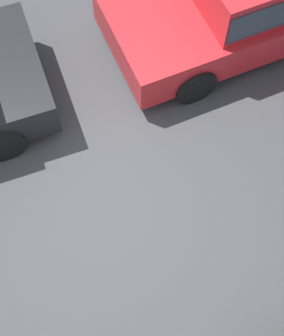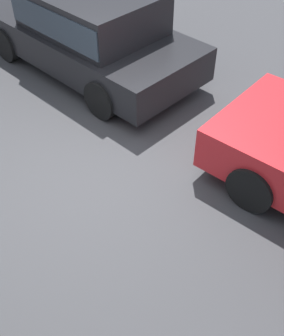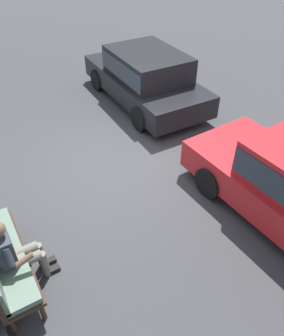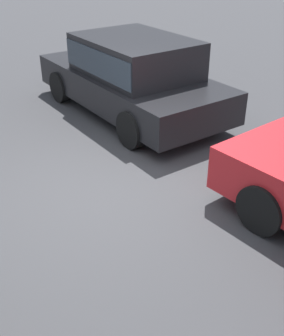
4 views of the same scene
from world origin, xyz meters
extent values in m
plane|color=#38383A|center=(0.00, 0.00, 0.00)|extent=(60.00, 60.00, 0.00)
cylinder|color=black|center=(-1.86, -0.90, 0.31)|extent=(0.62, 0.20, 0.62)
cube|color=black|center=(2.14, -1.90, 0.52)|extent=(4.27, 1.95, 0.57)
cube|color=black|center=(1.97, -1.89, 1.13)|extent=(2.24, 1.67, 0.66)
cube|color=#28333D|center=(1.97, -1.89, 1.13)|extent=(2.19, 1.70, 0.46)
cylinder|color=black|center=(3.47, -1.06, 0.31)|extent=(0.63, 0.20, 0.62)
cylinder|color=black|center=(3.42, -2.81, 0.31)|extent=(0.63, 0.20, 0.62)
cylinder|color=black|center=(0.85, -0.98, 0.31)|extent=(0.63, 0.20, 0.62)
cylinder|color=black|center=(0.81, -2.73, 0.31)|extent=(0.63, 0.20, 0.62)
camera|label=1|loc=(0.30, 2.60, 6.23)|focal=55.00mm
camera|label=2|loc=(-3.27, 2.60, 3.95)|focal=45.00mm
camera|label=3|loc=(-5.19, 2.60, 4.45)|focal=35.00mm
camera|label=4|loc=(-4.22, 2.60, 3.11)|focal=45.00mm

